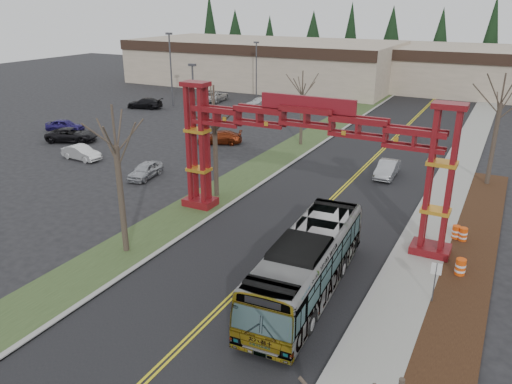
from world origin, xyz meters
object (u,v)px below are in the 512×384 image
Objects in this scene: parked_car_near_a at (145,170)px; parked_car_mid_b at (65,125)px; parked_car_mid_a at (220,137)px; street_sign at (436,275)px; parked_car_near_c at (72,135)px; bare_tree_right_far at (501,104)px; silver_sedan at (387,169)px; parked_car_far_b at (216,96)px; gateway_arch at (306,139)px; bare_tree_median_far at (302,92)px; light_pole_near at (194,101)px; retail_building_west at (264,62)px; barrel_mid at (463,235)px; barrel_north at (456,233)px; light_pole_far at (256,67)px; light_pole_mid at (171,65)px; bare_tree_median_mid at (214,118)px; parked_car_far_a at (261,104)px; barrel_south at (460,268)px; parked_car_far_c at (145,103)px; bare_tree_median_near at (116,147)px; parked_car_near_b at (81,153)px.

parked_car_mid_b reaches higher than parked_car_near_a.
parked_car_mid_a is at bearing 82.90° from parked_car_near_a.
parked_car_near_c is at bearing 160.47° from street_sign.
silver_sedan is at bearing -166.61° from bare_tree_right_far.
gateway_arch is at bearing 123.00° from parked_car_far_b.
light_pole_near is at bearing -144.71° from bare_tree_median_far.
parked_car_mid_a is 23.77m from parked_car_far_b.
retail_building_west is at bearing 123.39° from street_sign.
street_sign is 7.86m from barrel_mid.
barrel_north is at bearing 133.17° from parked_car_far_b.
light_pole_far is 55.22m from street_sign.
bare_tree_right_far is at bearing -12.81° from bare_tree_median_far.
gateway_arch is 61.78m from retail_building_west.
parked_car_near_c is at bearing 163.91° from gateway_arch.
light_pole_mid is 10.59× the size of barrel_mid.
bare_tree_median_mid is (22.00, -51.74, 2.27)m from retail_building_west.
parked_car_far_a reaches higher than silver_sedan.
light_pole_near is 0.99× the size of light_pole_far.
barrel_south is at bearing -127.94° from parked_car_near_c.
gateway_arch is 20.90m from light_pole_near.
barrel_mid is at bearing 49.06° from parked_car_far_c.
parked_car_far_c reaches higher than parked_car_near_a.
parked_car_far_b is (-13.04, 32.04, 0.07)m from parked_car_near_a.
bare_tree_median_near is 26.53m from bare_tree_median_far.
bare_tree_median_mid is 0.94× the size of bare_tree_right_far.
parked_car_mid_b is (-3.85, -42.58, -3.04)m from retail_building_west.
gateway_arch is 3.92× the size of parked_car_far_a.
parked_car_far_c is 35.97m from bare_tree_median_mid.
parked_car_near_b is at bearing -163.42° from bare_tree_right_far.
parked_car_near_c is (-32.22, -4.08, 0.04)m from silver_sedan.
gateway_arch is 1.83× the size of light_pole_mid.
parked_car_mid_b is at bearing 160.50° from bare_tree_median_mid.
parked_car_mid_a is 0.53× the size of bare_tree_median_near.
barrel_north is at bearing -57.54° from silver_sedan.
bare_tree_median_near reaches higher than parked_car_far_c.
parked_car_near_a is 34.59m from parked_car_far_b.
bare_tree_median_mid reaches higher than parked_car_far_b.
retail_building_west is 65.71m from bare_tree_median_near.
bare_tree_median_far reaches higher than street_sign.
parked_car_near_a is at bearing -94.90° from parked_car_near_b.
light_pole_near is 8.88× the size of barrel_mid.
gateway_arch is 13.96m from silver_sedan.
parked_car_near_a is at bearing -134.35° from parked_car_near_c.
street_sign is (37.54, -40.27, 0.85)m from parked_car_far_b.
street_sign is (16.97, -7.38, -4.45)m from bare_tree_median_mid.
bare_tree_median_far is (20.57, -16.50, 4.66)m from parked_car_far_b.
gateway_arch is 36.10m from parked_car_mid_b.
barrel_south is (0.87, 3.35, -1.07)m from street_sign.
parked_car_near_b is at bearing -138.53° from bare_tree_median_far.
parked_car_mid_b is at bearing 168.63° from barrel_north.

